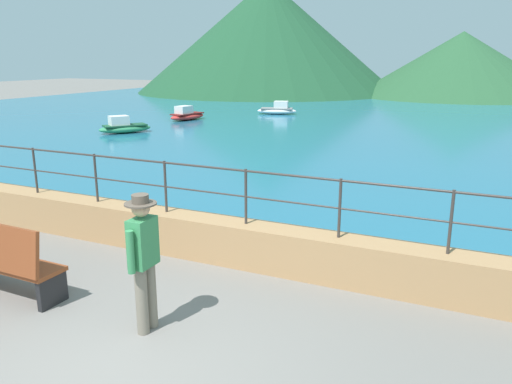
# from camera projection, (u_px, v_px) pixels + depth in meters

# --- Properties ---
(ground_plane) EXTENTS (120.00, 120.00, 0.00)m
(ground_plane) POSITION_uv_depth(u_px,v_px,m) (118.00, 369.00, 5.52)
(ground_plane) COLOR slate
(promenade_wall) EXTENTS (20.00, 0.56, 0.70)m
(promenade_wall) POSITION_uv_depth(u_px,v_px,m) (246.00, 244.00, 8.23)
(promenade_wall) COLOR tan
(promenade_wall) RESTS_ON ground
(railing) EXTENTS (18.44, 0.04, 0.90)m
(railing) POSITION_uv_depth(u_px,v_px,m) (246.00, 187.00, 7.99)
(railing) COLOR #383330
(railing) RESTS_ON promenade_wall
(lake_water) EXTENTS (64.00, 44.32, 0.06)m
(lake_water) POSITION_uv_depth(u_px,v_px,m) (424.00, 118.00, 28.16)
(lake_water) COLOR #236B89
(lake_water) RESTS_ON ground
(hill_main) EXTENTS (24.98, 24.98, 10.38)m
(hill_main) POSITION_uv_depth(u_px,v_px,m) (267.00, 37.00, 48.27)
(hill_main) COLOR #1E4C2D
(hill_main) RESTS_ON ground
(hill_secondary) EXTENTS (17.99, 17.99, 5.43)m
(hill_secondary) POSITION_uv_depth(u_px,v_px,m) (461.00, 64.00, 43.15)
(hill_secondary) COLOR #285633
(hill_secondary) RESTS_ON ground
(bench_main) EXTENTS (1.71, 0.59, 1.13)m
(bench_main) POSITION_uv_depth(u_px,v_px,m) (3.00, 260.00, 7.05)
(bench_main) COLOR brown
(bench_main) RESTS_ON ground
(person_walking) EXTENTS (0.38, 0.57, 1.75)m
(person_walking) POSITION_uv_depth(u_px,v_px,m) (144.00, 256.00, 6.07)
(person_walking) COLOR slate
(person_walking) RESTS_ON ground
(boat_1) EXTENTS (2.46, 1.52, 0.76)m
(boat_1) POSITION_uv_depth(u_px,v_px,m) (278.00, 110.00, 29.70)
(boat_1) COLOR white
(boat_1) RESTS_ON lake_water
(boat_3) EXTENTS (2.07, 2.40, 0.76)m
(boat_3) POSITION_uv_depth(u_px,v_px,m) (124.00, 127.00, 22.31)
(boat_3) COLOR #338C59
(boat_3) RESTS_ON lake_water
(boat_4) EXTENTS (1.35, 2.44, 0.76)m
(boat_4) POSITION_uv_depth(u_px,v_px,m) (187.00, 115.00, 26.91)
(boat_4) COLOR red
(boat_4) RESTS_ON lake_water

